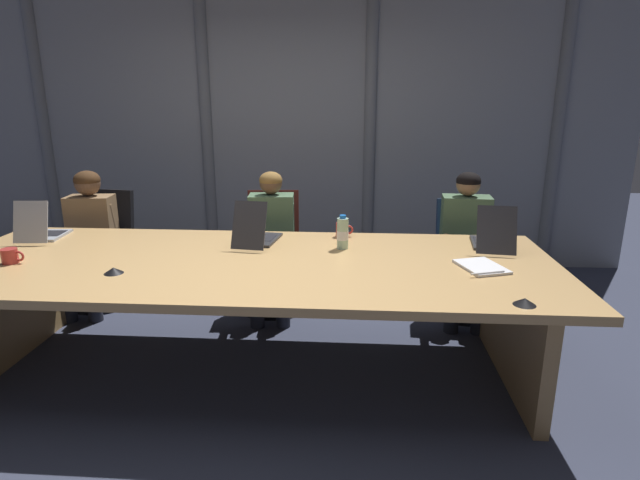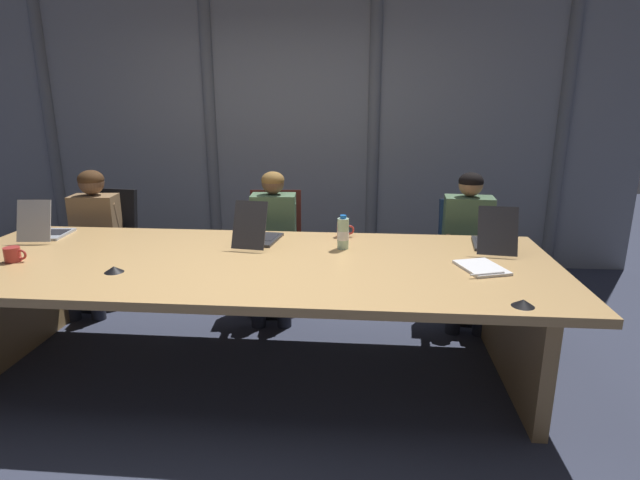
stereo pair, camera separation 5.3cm
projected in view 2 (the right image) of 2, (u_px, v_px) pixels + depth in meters
ground_plane at (252, 369)px, 3.34m from camera, size 13.63×13.63×0.00m
conference_table at (249, 283)px, 3.18m from camera, size 3.78×1.43×0.75m
curtain_backdrop at (296, 122)px, 5.20m from camera, size 6.82×0.17×2.96m
laptop_left_end at (46, 230)px, 3.63m from camera, size 0.26×0.41×0.29m
laptop_left_mid at (258, 235)px, 3.49m from camera, size 0.28×0.49×0.32m
laptop_center at (493, 240)px, 3.37m from camera, size 0.30×0.49×0.30m
office_chair_left_end at (107, 260)px, 4.44m from camera, size 0.60×0.61×0.95m
office_chair_left_mid at (275, 265)px, 4.32m from camera, size 0.60×0.60×0.96m
office_chair_center at (467, 272)px, 4.18m from camera, size 0.60×0.60×0.91m
person_left_end at (92, 231)px, 4.20m from camera, size 0.41×0.57×1.15m
person_left_mid at (273, 237)px, 4.08m from camera, size 0.40×0.57×1.15m
person_center at (468, 240)px, 3.95m from camera, size 0.41×0.56×1.17m
water_bottle_primary at (343, 234)px, 3.35m from camera, size 0.08×0.08×0.23m
coffee_mug_near at (13, 254)px, 3.10m from camera, size 0.14×0.09×0.09m
coffee_mug_far at (343, 230)px, 3.66m from camera, size 0.12×0.08×0.10m
conference_mic_left_side at (114, 269)px, 2.92m from camera, size 0.11×0.11×0.03m
conference_mic_middle at (523, 303)px, 2.44m from camera, size 0.11×0.11×0.03m
spiral_notepad at (482, 268)px, 2.97m from camera, size 0.30×0.36×0.03m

